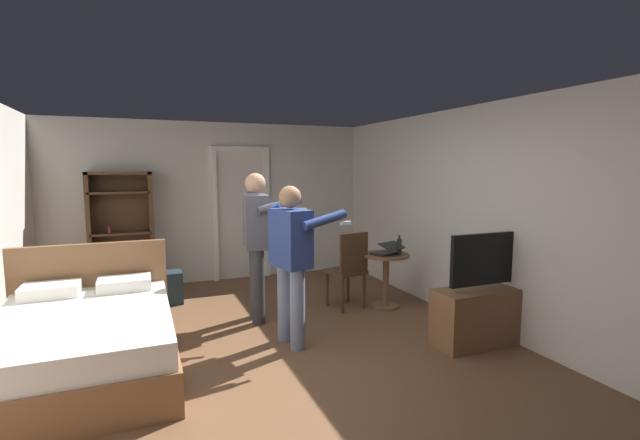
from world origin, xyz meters
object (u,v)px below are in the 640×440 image
at_px(wooden_chair, 349,267).
at_px(person_blue_shirt, 292,254).
at_px(bed, 84,341).
at_px(person_striped_shirt, 257,236).
at_px(laptop, 387,251).
at_px(tv_flatscreen, 484,310).
at_px(bottle_on_table, 399,246).
at_px(bookshelf, 122,228).
at_px(suitcase_dark, 160,289).
at_px(side_table, 386,272).

relative_size(wooden_chair, person_blue_shirt, 0.61).
height_order(bed, person_striped_shirt, person_striped_shirt).
bearing_deg(laptop, tv_flatscreen, -75.49).
xyz_separation_m(bottle_on_table, person_blue_shirt, (-1.65, -0.61, 0.14)).
bearing_deg(bed, person_blue_shirt, -2.05).
relative_size(bookshelf, tv_flatscreen, 1.51).
height_order(bed, suitcase_dark, bed).
bearing_deg(bookshelf, person_blue_shirt, -59.09).
relative_size(bookshelf, laptop, 4.18).
xyz_separation_m(side_table, person_blue_shirt, (-1.51, -0.69, 0.47)).
relative_size(bottle_on_table, suitcase_dark, 0.43).
xyz_separation_m(tv_flatscreen, person_striped_shirt, (-1.98, 1.54, 0.66)).
height_order(bookshelf, suitcase_dark, bookshelf).
height_order(laptop, bottle_on_table, bottle_on_table).
relative_size(bed, person_striped_shirt, 1.13).
distance_m(bed, suitcase_dark, 1.97).
xyz_separation_m(wooden_chair, person_striped_shirt, (-1.18, 0.02, 0.47)).
bearing_deg(bookshelf, laptop, -33.82).
distance_m(side_table, laptop, 0.29).
xyz_separation_m(laptop, suitcase_dark, (-2.69, 1.27, -0.54)).
bearing_deg(bed, suitcase_dark, 69.48).
xyz_separation_m(bed, side_table, (3.40, 0.62, 0.16)).
relative_size(bookshelf, bottle_on_table, 7.09).
xyz_separation_m(bookshelf, person_blue_shirt, (1.64, -2.75, 0.00)).
bearing_deg(bookshelf, tv_flatscreen, -44.74).
relative_size(bookshelf, side_table, 2.49).
xyz_separation_m(side_table, wooden_chair, (-0.47, 0.12, 0.08)).
xyz_separation_m(bed, bottle_on_table, (3.54, 0.54, 0.50)).
height_order(bed, person_blue_shirt, person_blue_shirt).
distance_m(tv_flatscreen, side_table, 1.44).
xyz_separation_m(wooden_chair, suitcase_dark, (-2.24, 1.11, -0.33)).
bearing_deg(side_table, person_striped_shirt, 174.95).
distance_m(tv_flatscreen, bottle_on_table, 1.41).
distance_m(person_blue_shirt, person_striped_shirt, 0.85).
distance_m(bookshelf, suitcase_dark, 1.19).
relative_size(laptop, suitcase_dark, 0.73).
distance_m(bottle_on_table, suitcase_dark, 3.19).
xyz_separation_m(wooden_chair, person_blue_shirt, (-1.04, -0.81, 0.40)).
distance_m(bookshelf, laptop, 3.78).
bearing_deg(bottle_on_table, person_blue_shirt, -159.80).
bearing_deg(wooden_chair, tv_flatscreen, -62.09).
bearing_deg(laptop, bookshelf, 146.18).
height_order(bookshelf, laptop, bookshelf).
relative_size(side_table, person_blue_shirt, 0.43).
relative_size(tv_flatscreen, bottle_on_table, 4.68).
height_order(tv_flatscreen, wooden_chair, tv_flatscreen).
relative_size(laptop, wooden_chair, 0.42).
relative_size(tv_flatscreen, laptop, 2.76).
bearing_deg(tv_flatscreen, person_striped_shirt, 142.16).
relative_size(bed, suitcase_dark, 3.42).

